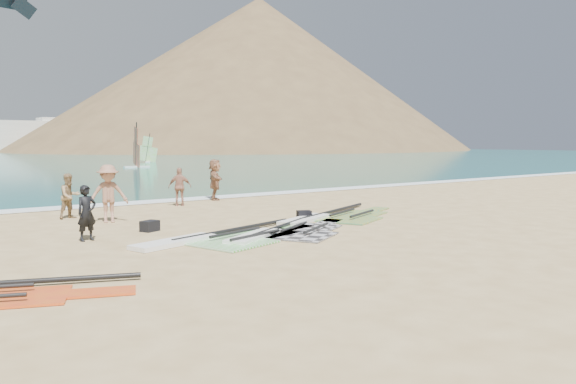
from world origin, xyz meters
TOP-DOWN VIEW (x-y plane):
  - ground at (0.00, 0.00)m, footprint 300.00×300.00m
  - surf_line at (0.00, 12.30)m, footprint 300.00×1.20m
  - headland_main at (85.00, 130.00)m, footprint 143.00×143.00m
  - headland_minor at (120.00, 140.00)m, footprint 70.00×70.00m
  - rig_grey at (-0.51, 1.84)m, footprint 5.67×3.96m
  - rig_green at (-2.56, 2.10)m, footprint 6.28×3.40m
  - rig_orange at (2.95, 3.57)m, footprint 6.34×3.96m
  - gear_bag_near at (-3.56, 4.71)m, footprint 0.63×0.55m
  - gear_bag_far at (1.93, 4.04)m, footprint 0.59×0.51m
  - person_wetsuit at (-5.60, 4.20)m, footprint 0.63×0.49m
  - beachgoer_left at (-4.67, 9.11)m, footprint 0.92×0.81m
  - beachgoer_mid at (-3.91, 7.30)m, footprint 1.42×1.05m
  - beachgoer_back at (0.19, 10.31)m, footprint 1.03×0.79m
  - beachgoer_right at (2.56, 11.50)m, footprint 1.29×1.85m
  - windsurfer_centre at (11.81, 44.17)m, footprint 2.67×3.13m
  - windsurfer_right at (18.32, 56.69)m, footprint 2.30×2.11m

SIDE VIEW (x-z plane):
  - ground at x=0.00m, z-range 0.00..0.00m
  - surf_line at x=0.00m, z-range -0.02..0.02m
  - headland_main at x=85.00m, z-range -22.50..22.50m
  - headland_minor at x=120.00m, z-range -14.00..14.00m
  - rig_grey at x=-0.51m, z-range -0.05..0.15m
  - rig_green at x=-2.56m, z-range -0.05..0.15m
  - rig_orange at x=2.95m, z-range -0.05..0.15m
  - gear_bag_far at x=1.93m, z-range 0.00..0.29m
  - gear_bag_near at x=-3.56m, z-range 0.00..0.33m
  - person_wetsuit at x=-5.60m, z-range 0.00..1.55m
  - beachgoer_left at x=-4.67m, z-range 0.00..1.61m
  - beachgoer_back at x=0.19m, z-range 0.00..1.63m
  - beachgoer_right at x=2.56m, z-range 0.00..1.92m
  - beachgoer_mid at x=-3.91m, z-range 0.00..1.96m
  - windsurfer_right at x=18.32m, z-range -0.73..3.01m
  - windsurfer_centre at x=11.81m, z-range -1.01..3.71m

